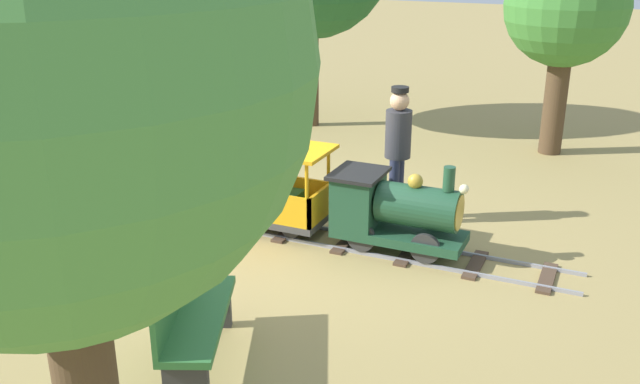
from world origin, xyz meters
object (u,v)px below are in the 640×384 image
object	(u,v)px
conductor_person	(398,144)
oak_tree_distant	(566,8)
passenger_car	(247,191)
oak_tree_far	(43,76)
park_bench	(192,318)
locomotive	(393,209)

from	to	relation	value
conductor_person	oak_tree_distant	distance (m)	4.10
passenger_car	oak_tree_distant	size ratio (longest dim) A/B	0.63
oak_tree_far	oak_tree_distant	world-z (taller)	oak_tree_far
park_bench	oak_tree_distant	world-z (taller)	oak_tree_distant
locomotive	oak_tree_distant	xyz separation A→B (m)	(-4.48, 1.10, 1.73)
oak_tree_far	oak_tree_distant	distance (m)	9.20
locomotive	oak_tree_far	size ratio (longest dim) A/B	0.38
passenger_car	oak_tree_far	bearing A→B (deg)	22.49
oak_tree_distant	conductor_person	bearing A→B (deg)	-19.93
locomotive	passenger_car	xyz separation A→B (m)	(0.00, -1.77, -0.06)
park_bench	oak_tree_distant	size ratio (longest dim) A/B	0.43
locomotive	oak_tree_far	world-z (taller)	oak_tree_far
park_bench	oak_tree_distant	bearing A→B (deg)	165.50
passenger_car	conductor_person	xyz separation A→B (m)	(-0.81, 1.54, 0.53)
passenger_car	oak_tree_far	world-z (taller)	oak_tree_far
locomotive	park_bench	bearing A→B (deg)	-15.70
passenger_car	park_bench	size ratio (longest dim) A/B	1.48
locomotive	park_bench	size ratio (longest dim) A/B	1.07
passenger_car	locomotive	bearing A→B (deg)	90.00
passenger_car	park_bench	bearing A→B (deg)	21.25
locomotive	park_bench	distance (m)	2.74
park_bench	conductor_person	bearing A→B (deg)	171.56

